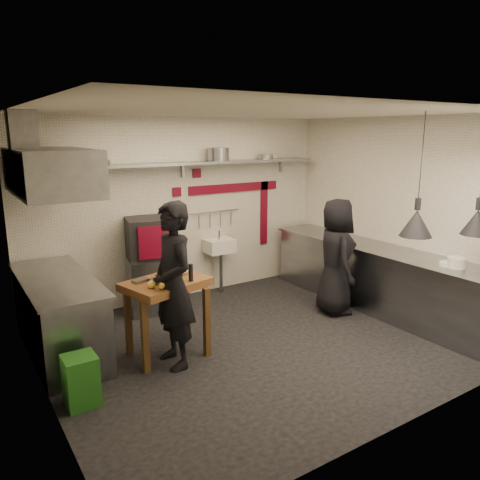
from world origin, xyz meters
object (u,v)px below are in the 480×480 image
oven_stand (152,284)px  chef_right (336,257)px  combi_oven (150,238)px  green_bin (81,380)px  chef_left (173,286)px  prep_table (167,318)px

oven_stand → chef_right: bearing=-22.4°
combi_oven → chef_right: size_ratio=0.38×
green_bin → chef_right: (3.75, 0.44, 0.58)m
green_bin → chef_right: bearing=6.8°
green_bin → chef_left: size_ratio=0.27×
prep_table → chef_right: 2.64m
oven_stand → chef_right: size_ratio=0.48×
oven_stand → prep_table: 1.50m
combi_oven → chef_left: (-0.45, -1.73, -0.16)m
green_bin → prep_table: (1.14, 0.50, 0.21)m
green_bin → prep_table: 1.26m
combi_oven → green_bin: size_ratio=1.28×
prep_table → chef_right: (2.61, -0.06, 0.37)m
prep_table → combi_oven: bearing=59.7°
green_bin → chef_left: 1.33m
combi_oven → green_bin: (-1.55, -1.98, -0.84)m
oven_stand → combi_oven: combi_oven is taller
combi_oven → oven_stand: bearing=-92.7°
oven_stand → prep_table: prep_table is taller
green_bin → prep_table: size_ratio=0.54×
oven_stand → chef_left: bearing=-92.6°
combi_oven → chef_left: bearing=-92.6°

